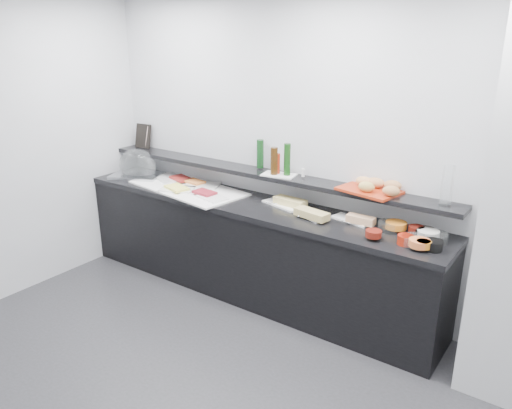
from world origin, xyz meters
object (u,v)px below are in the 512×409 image
Objects in this scene: sandwich_plate_mid at (310,215)px; condiment_tray at (279,175)px; framed_print at (143,136)px; bread_tray at (369,190)px; cloche_base at (137,176)px; carafe at (447,186)px.

condiment_tray reaches higher than sandwich_plate_mid.
framed_print reaches higher than bread_tray.
cloche_base is 3.10m from carafe.
cloche_base is 2.51m from bread_tray.
framed_print is 0.89× the size of condiment_tray.
carafe reaches higher than sandwich_plate_mid.
cloche_base is at bearing -65.28° from framed_print.
framed_print is 1.82m from condiment_tray.
bread_tray reaches higher than cloche_base.
framed_print is at bearing -164.47° from sandwich_plate_mid.
framed_print reaches higher than sandwich_plate_mid.
condiment_tray is 0.84m from bread_tray.
sandwich_plate_mid is 0.53m from bread_tray.
sandwich_plate_mid is (2.06, 0.04, -0.01)m from cloche_base.
sandwich_plate_mid is at bearing -170.57° from carafe.
sandwich_plate_mid is at bearing -21.23° from cloche_base.
carafe is (3.07, 0.21, 0.38)m from cloche_base.
cloche_base is at bearing -157.42° from sandwich_plate_mid.
cloche_base is at bearing -176.13° from carafe.
condiment_tray reaches higher than cloche_base.
cloche_base is 1.56× the size of sandwich_plate_mid.
condiment_tray is 0.97× the size of carafe.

